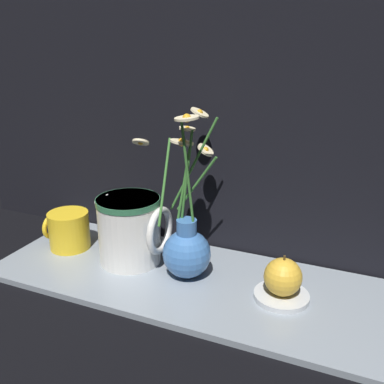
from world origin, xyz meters
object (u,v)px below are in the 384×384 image
object	(u,v)px
vase_with_flowers	(187,245)
orange_fruit	(283,277)
yellow_mug	(68,230)
ceramic_pitcher	(130,227)

from	to	relation	value
vase_with_flowers	orange_fruit	xyz separation A→B (m)	(0.19, -0.01, -0.02)
yellow_mug	ceramic_pitcher	size ratio (longest dim) A/B	0.64
ceramic_pitcher	orange_fruit	xyz separation A→B (m)	(0.32, -0.02, -0.03)
ceramic_pitcher	orange_fruit	size ratio (longest dim) A/B	2.04
yellow_mug	orange_fruit	size ratio (longest dim) A/B	1.30
vase_with_flowers	yellow_mug	xyz separation A→B (m)	(-0.29, 0.01, -0.02)
vase_with_flowers	orange_fruit	distance (m)	0.19
ceramic_pitcher	orange_fruit	world-z (taller)	ceramic_pitcher
vase_with_flowers	yellow_mug	distance (m)	0.29
vase_with_flowers	ceramic_pitcher	distance (m)	0.13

